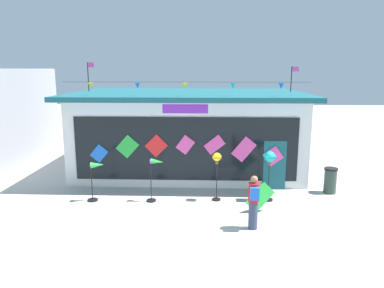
# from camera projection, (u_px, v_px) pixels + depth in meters

# --- Properties ---
(ground_plane) EXTENTS (80.00, 80.00, 0.00)m
(ground_plane) POSITION_uv_depth(u_px,v_px,m) (170.00, 225.00, 11.53)
(ground_plane) COLOR #ADAAA5
(kite_shop_building) EXTENTS (10.39, 6.79, 5.12)m
(kite_shop_building) POSITION_uv_depth(u_px,v_px,m) (189.00, 131.00, 17.57)
(kite_shop_building) COLOR silver
(kite_shop_building) RESTS_ON ground_plane
(wind_spinner_far_left) EXTENTS (0.68, 0.38, 1.49)m
(wind_spinner_far_left) POSITION_uv_depth(u_px,v_px,m) (96.00, 174.00, 13.46)
(wind_spinner_far_left) COLOR black
(wind_spinner_far_left) RESTS_ON ground_plane
(wind_spinner_left) EXTENTS (0.68, 0.35, 1.61)m
(wind_spinner_left) POSITION_uv_depth(u_px,v_px,m) (155.00, 173.00, 13.39)
(wind_spinner_left) COLOR black
(wind_spinner_left) RESTS_ON ground_plane
(wind_spinner_center_left) EXTENTS (0.32, 0.32, 1.82)m
(wind_spinner_center_left) POSITION_uv_depth(u_px,v_px,m) (217.00, 163.00, 13.45)
(wind_spinner_center_left) COLOR black
(wind_spinner_center_left) RESTS_ON ground_plane
(wind_spinner_center_right) EXTENTS (0.40, 0.40, 1.88)m
(wind_spinner_center_right) POSITION_uv_depth(u_px,v_px,m) (270.00, 161.00, 13.40)
(wind_spinner_center_right) COLOR black
(wind_spinner_center_right) RESTS_ON ground_plane
(person_near_camera) EXTENTS (0.34, 0.45, 1.68)m
(person_near_camera) POSITION_uv_depth(u_px,v_px,m) (254.00, 201.00, 11.10)
(person_near_camera) COLOR #333D56
(person_near_camera) RESTS_ON ground_plane
(trash_bin) EXTENTS (0.52, 0.52, 1.02)m
(trash_bin) POSITION_uv_depth(u_px,v_px,m) (330.00, 180.00, 14.45)
(trash_bin) COLOR #2D4238
(trash_bin) RESTS_ON ground_plane
(display_kite_on_ground) EXTENTS (1.04, 0.30, 1.04)m
(display_kite_on_ground) POSITION_uv_depth(u_px,v_px,m) (260.00, 197.00, 12.51)
(display_kite_on_ground) COLOR green
(display_kite_on_ground) RESTS_ON ground_plane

